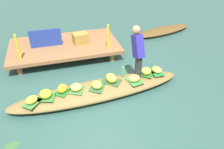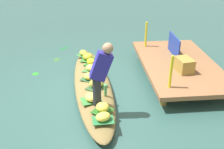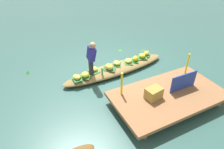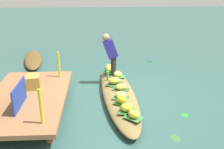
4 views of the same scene
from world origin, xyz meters
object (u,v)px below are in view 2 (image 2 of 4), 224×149
banana_bunch_2 (103,117)px  vendor_person (101,71)px  banana_bunch_0 (91,67)px  water_bottle (105,90)px  vendor_boat (93,85)px  banana_bunch_4 (90,76)px  banana_bunch_6 (97,83)px  banana_bunch_3 (102,107)px  banana_bunch_5 (88,57)px  banana_bunch_8 (83,53)px  produce_crate (184,65)px  market_banner (174,46)px  banana_bunch_1 (91,97)px  banana_bunch_7 (91,62)px

banana_bunch_2 → vendor_person: (-0.55, 0.00, 0.62)m
banana_bunch_0 → water_bottle: (1.18, 0.26, 0.04)m
vendor_boat → banana_bunch_4: banana_bunch_4 is taller
banana_bunch_6 → banana_bunch_0: bearing=-173.2°
banana_bunch_3 → banana_bunch_5: banana_bunch_5 is taller
banana_bunch_8 → produce_crate: size_ratio=0.59×
banana_bunch_0 → produce_crate: produce_crate is taller
produce_crate → vendor_boat: bearing=-89.1°
banana_bunch_0 → banana_bunch_8: banana_bunch_8 is taller
banana_bunch_4 → market_banner: 2.46m
vendor_boat → banana_bunch_8: banana_bunch_8 is taller
banana_bunch_3 → banana_bunch_5: size_ratio=0.95×
vendor_boat → produce_crate: 2.16m
banana_bunch_0 → banana_bunch_1: banana_bunch_0 is taller
vendor_person → market_banner: bearing=134.7°
banana_bunch_5 → produce_crate: 2.49m
banana_bunch_0 → water_bottle: size_ratio=1.05×
market_banner → vendor_boat: bearing=-64.2°
banana_bunch_0 → market_banner: (-0.53, 2.19, 0.29)m
banana_bunch_7 → market_banner: size_ratio=0.26×
banana_bunch_5 → banana_bunch_7: (0.36, 0.08, 0.01)m
banana_bunch_2 → banana_bunch_5: size_ratio=1.04×
banana_bunch_1 → banana_bunch_6: size_ratio=0.90×
banana_bunch_8 → water_bottle: 2.16m
water_bottle → banana_bunch_6: bearing=-154.3°
banana_bunch_4 → banana_bunch_6: banana_bunch_6 is taller
banana_bunch_0 → banana_bunch_1: (1.36, -0.03, -0.00)m
market_banner → banana_bunch_3: bearing=-41.2°
banana_bunch_5 → banana_bunch_1: bearing=1.2°
banana_bunch_2 → banana_bunch_0: bearing=-175.4°
banana_bunch_5 → market_banner: bearing=86.7°
banana_bunch_2 → banana_bunch_6: size_ratio=0.86×
banana_bunch_5 → banana_bunch_7: bearing=12.7°
vendor_boat → banana_bunch_2: banana_bunch_2 is taller
banana_bunch_4 → banana_bunch_7: 0.76m
banana_bunch_3 → banana_bunch_0: bearing=-174.5°
banana_bunch_5 → vendor_person: bearing=6.4°
water_bottle → banana_bunch_3: bearing=-9.4°
banana_bunch_2 → banana_bunch_5: 2.70m
banana_bunch_4 → vendor_person: size_ratio=0.22×
vendor_boat → banana_bunch_0: banana_bunch_0 is taller
water_bottle → market_banner: 2.58m
banana_bunch_3 → banana_bunch_7: 2.05m
banana_bunch_3 → banana_bunch_4: size_ratio=0.91×
banana_bunch_2 → market_banner: bearing=141.5°
vendor_person → produce_crate: 2.26m
vendor_person → banana_bunch_8: bearing=-171.7°
water_bottle → market_banner: bearing=131.4°
banana_bunch_2 → vendor_person: size_ratio=0.22×
banana_bunch_3 → banana_bunch_6: (-0.91, -0.07, 0.01)m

